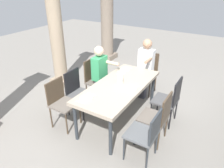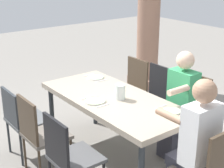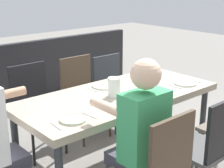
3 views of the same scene
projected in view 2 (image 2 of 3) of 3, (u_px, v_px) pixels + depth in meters
name	position (u px, v px, depth m)	size (l,w,h in m)	color
ground_plane	(113.00, 156.00, 4.23)	(16.00, 16.00, 0.00)	gray
dining_table	(113.00, 103.00, 3.99)	(1.92, 0.85, 0.78)	tan
chair_west_north	(131.00, 86.00, 5.04)	(0.44, 0.44, 0.91)	#6A6158
chair_west_south	(22.00, 117.00, 4.08)	(0.44, 0.44, 0.87)	#5B5E61
chair_mid_north	(154.00, 96.00, 4.69)	(0.44, 0.44, 0.92)	#4F4F50
chair_mid_south	(39.00, 131.00, 3.72)	(0.44, 0.44, 0.93)	#6A6158
chair_east_north	(189.00, 109.00, 4.23)	(0.44, 0.44, 0.96)	#6A6158
chair_east_south	(68.00, 154.00, 3.26)	(0.44, 0.44, 0.94)	#4F4F50
diner_woman_green	(179.00, 102.00, 4.06)	(0.34, 0.49, 1.29)	#3F3F4C
diner_man_white	(194.00, 143.00, 3.10)	(0.49, 0.35, 1.34)	#3F3F4C
stone_column_near	(149.00, 14.00, 6.21)	(0.53, 0.53, 2.73)	#936B56
plate_0	(95.00, 77.00, 4.61)	(0.23, 0.23, 0.02)	white
fork_0	(89.00, 75.00, 4.73)	(0.02, 0.17, 0.01)	silver
spoon_0	(102.00, 81.00, 4.50)	(0.02, 0.17, 0.01)	silver
plate_1	(95.00, 101.00, 3.85)	(0.24, 0.24, 0.02)	white
fork_1	(87.00, 97.00, 3.97)	(0.02, 0.17, 0.01)	silver
spoon_1	(103.00, 106.00, 3.74)	(0.02, 0.17, 0.01)	silver
plate_2	(171.00, 111.00, 3.60)	(0.21, 0.21, 0.02)	white
fork_2	(161.00, 107.00, 3.71)	(0.02, 0.17, 0.01)	silver
spoon_2	(182.00, 116.00, 3.49)	(0.02, 0.17, 0.01)	silver
water_pitcher	(120.00, 93.00, 3.90)	(0.11, 0.11, 0.17)	white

